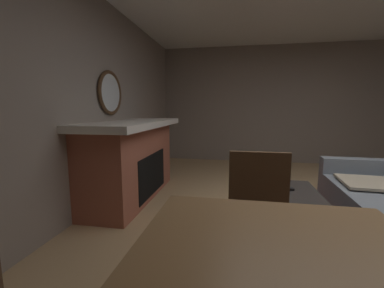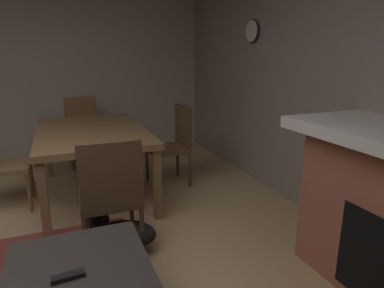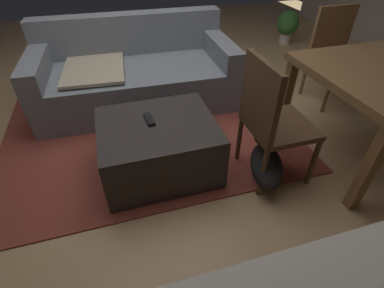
# 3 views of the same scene
# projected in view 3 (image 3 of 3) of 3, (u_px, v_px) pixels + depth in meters

# --- Properties ---
(floor) EXTENTS (8.77, 8.77, 0.00)m
(floor) POSITION_uv_depth(u_px,v_px,m) (159.00, 123.00, 2.81)
(floor) COLOR tan
(area_rug) EXTENTS (2.60, 2.00, 0.01)m
(area_rug) POSITION_uv_depth(u_px,v_px,m) (149.00, 129.00, 2.72)
(area_rug) COLOR brown
(area_rug) RESTS_ON ground
(couch) EXTENTS (2.00, 1.04, 0.82)m
(couch) POSITION_uv_depth(u_px,v_px,m) (135.00, 75.00, 2.99)
(couch) COLOR slate
(couch) RESTS_ON ground
(ottoman_coffee_table) EXTENTS (0.84, 0.73, 0.43)m
(ottoman_coffee_table) POSITION_uv_depth(u_px,v_px,m) (159.00, 147.00, 2.17)
(ottoman_coffee_table) COLOR #2D2826
(ottoman_coffee_table) RESTS_ON ground
(tv_remote) EXTENTS (0.06, 0.16, 0.02)m
(tv_remote) POSITION_uv_depth(u_px,v_px,m) (149.00, 119.00, 2.06)
(tv_remote) COLOR black
(tv_remote) RESTS_ON ottoman_coffee_table
(dining_chair_north) EXTENTS (0.44, 0.44, 0.93)m
(dining_chair_north) POSITION_uv_depth(u_px,v_px,m) (335.00, 50.00, 2.92)
(dining_chair_north) COLOR brown
(dining_chair_north) RESTS_ON ground
(dining_chair_west) EXTENTS (0.44, 0.44, 0.93)m
(dining_chair_west) POSITION_uv_depth(u_px,v_px,m) (271.00, 117.00, 1.94)
(dining_chair_west) COLOR #513823
(dining_chair_west) RESTS_ON ground
(potted_plant) EXTENTS (0.33, 0.33, 0.49)m
(potted_plant) POSITION_uv_depth(u_px,v_px,m) (288.00, 25.00, 4.43)
(potted_plant) COLOR beige
(potted_plant) RESTS_ON ground
(small_dog) EXTENTS (0.37, 0.53, 0.32)m
(small_dog) POSITION_uv_depth(u_px,v_px,m) (266.00, 160.00, 2.10)
(small_dog) COLOR black
(small_dog) RESTS_ON ground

